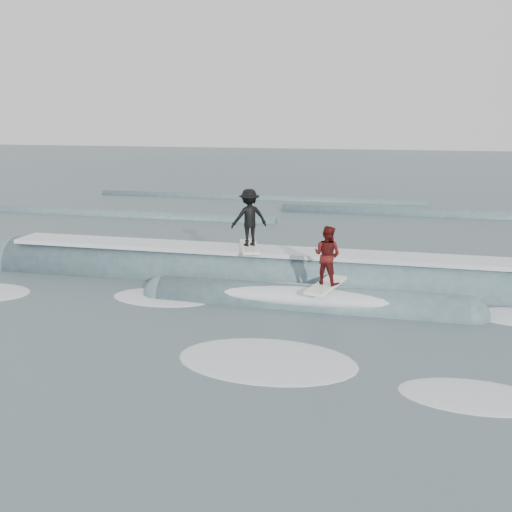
# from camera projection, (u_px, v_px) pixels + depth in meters

# --- Properties ---
(ground) EXTENTS (160.00, 160.00, 0.00)m
(ground) POSITION_uv_depth(u_px,v_px,m) (235.00, 316.00, 15.85)
(ground) COLOR #374951
(ground) RESTS_ON ground
(breaking_wave) EXTENTS (20.70, 3.81, 2.07)m
(breaking_wave) POSITION_uv_depth(u_px,v_px,m) (271.00, 284.00, 18.72)
(breaking_wave) COLOR #38585F
(breaking_wave) RESTS_ON ground
(surfer_black) EXTENTS (1.41, 2.07, 1.99)m
(surfer_black) POSITION_uv_depth(u_px,v_px,m) (249.00, 219.00, 18.85)
(surfer_black) COLOR silver
(surfer_black) RESTS_ON ground
(surfer_red) EXTENTS (1.06, 2.07, 1.80)m
(surfer_red) POSITION_uv_depth(u_px,v_px,m) (327.00, 258.00, 16.29)
(surfer_red) COLOR white
(surfer_red) RESTS_ON ground
(whitewater) EXTENTS (18.63, 6.87, 0.10)m
(whitewater) POSITION_uv_depth(u_px,v_px,m) (261.00, 329.00, 14.93)
(whitewater) COLOR white
(whitewater) RESTS_ON ground
(far_swells) EXTENTS (43.63, 8.65, 0.80)m
(far_swells) POSITION_uv_depth(u_px,v_px,m) (292.00, 212.00, 32.84)
(far_swells) COLOR #38585F
(far_swells) RESTS_ON ground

